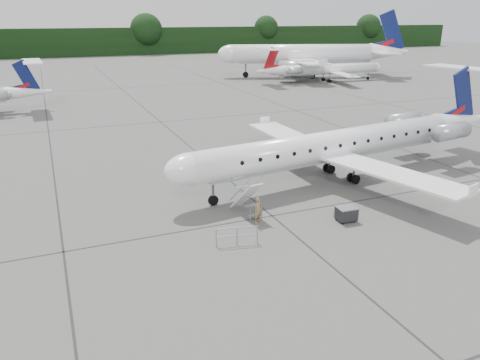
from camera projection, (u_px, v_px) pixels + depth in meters
name	position (u px, v px, depth m)	size (l,w,h in m)	color
ground	(394.00, 220.00, 27.77)	(320.00, 320.00, 0.00)	#555553
treeline	(104.00, 42.00, 139.62)	(260.00, 4.00, 8.00)	black
main_regional_jet	(333.00, 131.00, 33.39)	(28.86, 20.78, 7.40)	white
airstair	(246.00, 197.00, 28.23)	(0.85, 2.48, 2.32)	white
passenger	(258.00, 210.00, 27.22)	(0.58, 0.38, 1.59)	olive
safety_railing	(237.00, 236.00, 24.62)	(2.20, 0.08, 1.00)	gray
baggage_cart	(346.00, 214.00, 27.52)	(1.10, 0.89, 0.95)	black
bg_narrowbody	(302.00, 44.00, 90.24)	(34.62, 24.93, 12.43)	white
bg_regional_right	(331.00, 64.00, 84.89)	(23.95, 17.25, 6.28)	white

